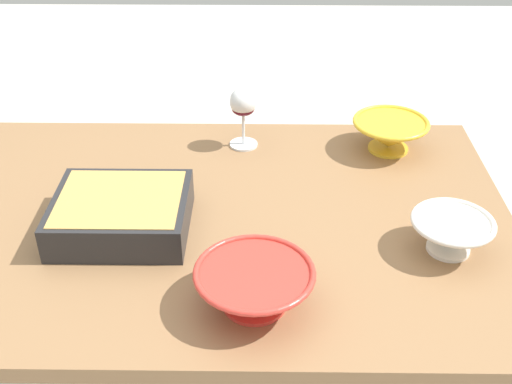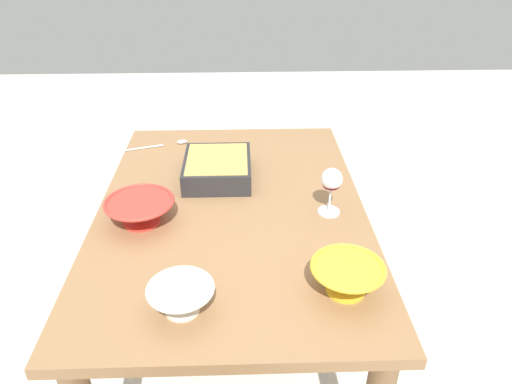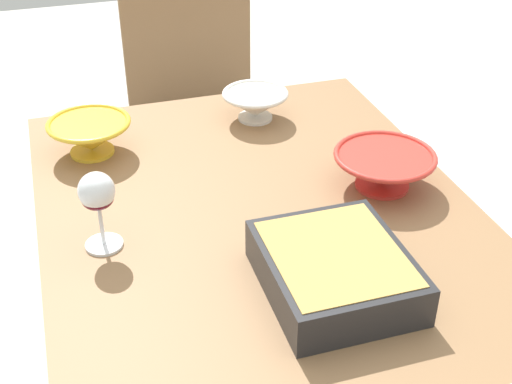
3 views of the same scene
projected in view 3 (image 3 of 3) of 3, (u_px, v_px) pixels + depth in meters
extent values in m
cube|color=olive|center=(270.00, 237.00, 1.45)|extent=(1.34, 0.92, 0.04)
cylinder|color=brown|center=(326.00, 201.00, 2.23)|extent=(0.07, 0.07, 0.70)
cylinder|color=brown|center=(76.00, 245.00, 2.03)|extent=(0.07, 0.07, 0.70)
cube|color=#595959|center=(203.00, 139.00, 2.38)|extent=(0.39, 0.46, 0.02)
cube|color=olive|center=(188.00, 55.00, 2.40)|extent=(0.02, 0.44, 0.45)
cylinder|color=olive|center=(156.00, 233.00, 2.31)|extent=(0.04, 0.04, 0.43)
cylinder|color=olive|center=(278.00, 212.00, 2.41)|extent=(0.04, 0.04, 0.43)
cylinder|color=olive|center=(139.00, 180.00, 2.59)|extent=(0.04, 0.04, 0.43)
cylinder|color=olive|center=(249.00, 163.00, 2.69)|extent=(0.04, 0.04, 0.43)
cylinder|color=white|center=(104.00, 244.00, 1.39)|extent=(0.08, 0.08, 0.01)
cylinder|color=white|center=(102.00, 225.00, 1.37)|extent=(0.01, 0.01, 0.09)
ellipsoid|color=white|center=(96.00, 191.00, 1.32)|extent=(0.07, 0.07, 0.07)
ellipsoid|color=#4C0A19|center=(98.00, 198.00, 1.33)|extent=(0.06, 0.06, 0.04)
cube|color=#262628|center=(335.00, 271.00, 1.26)|extent=(0.29, 0.25, 0.08)
cube|color=tan|center=(336.00, 257.00, 1.25)|extent=(0.26, 0.23, 0.02)
cylinder|color=white|center=(255.00, 117.00, 1.86)|extent=(0.09, 0.09, 0.01)
cone|color=white|center=(255.00, 105.00, 1.84)|extent=(0.17, 0.17, 0.06)
torus|color=white|center=(255.00, 94.00, 1.83)|extent=(0.17, 0.17, 0.01)
cylinder|color=red|center=(382.00, 185.00, 1.58)|extent=(0.12, 0.12, 0.01)
cone|color=red|center=(384.00, 170.00, 1.56)|extent=(0.22, 0.22, 0.07)
torus|color=red|center=(385.00, 156.00, 1.54)|extent=(0.23, 0.23, 0.01)
cylinder|color=yellow|center=(92.00, 151.00, 1.71)|extent=(0.11, 0.11, 0.01)
cone|color=yellow|center=(90.00, 137.00, 1.69)|extent=(0.19, 0.19, 0.07)
torus|color=yellow|center=(88.00, 123.00, 1.67)|extent=(0.20, 0.20, 0.01)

